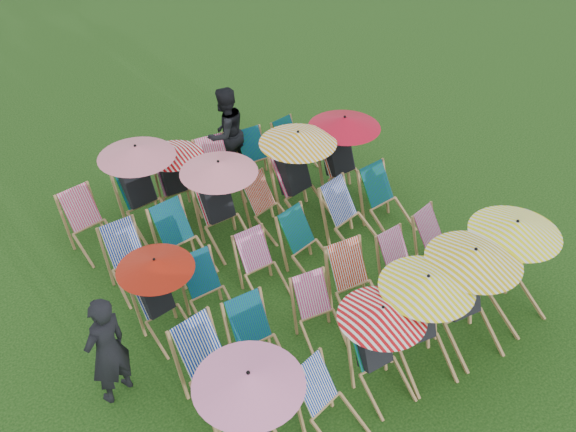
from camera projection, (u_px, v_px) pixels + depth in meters
ground at (289, 278)px, 9.42m from camera, size 100.00×100.00×0.00m
deckchair_0 at (252, 422)px, 6.63m from camera, size 1.16×1.21×1.38m
deckchair_1 at (331, 405)px, 7.15m from camera, size 0.71×0.88×0.86m
deckchair_2 at (381, 349)px, 7.51m from camera, size 1.04×1.09×1.23m
deckchair_3 at (423, 322)px, 7.76m from camera, size 1.15×1.23×1.36m
deckchair_4 at (469, 296)px, 8.06m from camera, size 1.20×1.27×1.42m
deckchair_5 at (511, 267)px, 8.51m from camera, size 1.20×1.25×1.42m
deckchair_6 at (214, 368)px, 7.49m from camera, size 0.74×0.96×0.97m
deckchair_7 at (258, 342)px, 7.85m from camera, size 0.66×0.88×0.91m
deckchair_8 at (320, 314)px, 8.27m from camera, size 0.68×0.85×0.83m
deckchair_9 at (357, 285)px, 8.64m from camera, size 0.73×0.93×0.93m
deckchair_10 at (404, 265)px, 9.04m from camera, size 0.55×0.76×0.81m
deckchair_11 at (440, 242)px, 9.43m from camera, size 0.69×0.86×0.83m
deckchair_12 at (161, 297)px, 8.23m from camera, size 1.00×1.06×1.18m
deckchair_13 at (209, 292)px, 8.58m from camera, size 0.59×0.81×0.86m
deckchair_14 at (262, 267)px, 9.00m from camera, size 0.57×0.79×0.84m
deckchair_15 at (308, 245)px, 9.33m from camera, size 0.73×0.91×0.89m
deckchair_16 at (352, 217)px, 9.80m from camera, size 0.79×0.99×0.96m
deckchair_17 at (387, 201)px, 10.15m from camera, size 0.67×0.90×0.95m
deckchair_18 at (131, 261)px, 9.04m from camera, size 0.62×0.85×0.91m
deckchair_19 at (183, 241)px, 9.35m from camera, size 0.69×0.92×0.95m
deckchair_20 at (222, 202)px, 9.68m from camera, size 1.17×1.21×1.39m
deckchair_21 at (269, 207)px, 10.09m from camera, size 0.73×0.90×0.87m
deckchair_22 at (300, 173)px, 10.24m from camera, size 1.23×1.32×1.46m
deckchair_23 at (345, 156)px, 10.69m from camera, size 1.20×1.25×1.42m
deckchair_24 at (90, 224)px, 9.71m from camera, size 0.70×0.90×0.91m
deckchair_25 at (142, 187)px, 9.98m from camera, size 1.19×1.26×1.42m
deckchair_26 at (176, 179)px, 10.40m from camera, size 0.97×1.02×1.15m
deckchair_27 at (219, 171)px, 10.83m from camera, size 0.74×0.95×0.94m
deckchair_28 at (258, 159)px, 11.23m from camera, size 0.63×0.83×0.85m
deckchair_29 at (295, 145)px, 11.62m from camera, size 0.63×0.81×0.82m
person_left at (107, 350)px, 7.34m from camera, size 0.66×0.54×1.55m
person_rear at (225, 133)px, 11.10m from camera, size 0.92×0.78×1.69m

